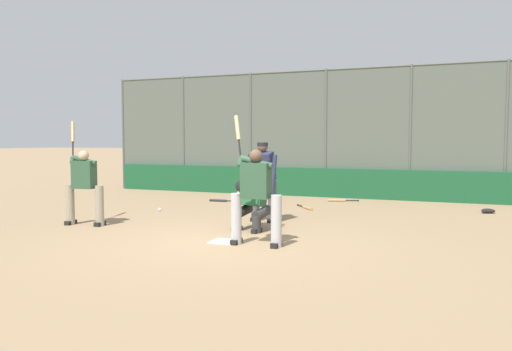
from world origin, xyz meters
The scene contains 15 objects.
ground_plane centered at (0.00, 0.00, 0.00)m, with size 160.00×160.00×0.00m, color #9E7F5B.
home_plate_marker centered at (0.00, 0.00, 0.01)m, with size 0.43×0.43×0.01m, color white.
backstop_fence centered at (0.00, -7.15, 1.98)m, with size 14.55×0.08×3.79m.
padding_wall centered at (0.00, -7.05, 0.43)m, with size 14.18×0.18×0.86m, color #19512D.
bleachers_beyond centered at (0.57, -10.00, 0.59)m, with size 10.13×3.05×1.80m.
batter_at_plate centered at (-0.59, 0.07, 0.84)m, with size 1.01×0.60×2.12m.
catcher_behind_plate centered at (-0.03, -1.15, 0.65)m, with size 0.68×0.83×1.25m.
umpire_home centered at (0.12, -2.15, 0.89)m, with size 0.67×0.44×1.66m.
batter_on_deck centered at (3.29, -0.48, 0.81)m, with size 1.03×0.59×2.09m.
spare_bat_near_backstop centered at (2.40, -4.88, 0.03)m, with size 0.87×0.11×0.07m.
spare_bat_by_padding centered at (0.86, -4.94, 0.03)m, with size 0.42×0.86×0.07m.
spare_bat_third_base_side centered at (-0.64, -6.11, 0.03)m, with size 0.82×0.33×0.07m.
spare_bat_first_base_side centered at (-0.20, -4.35, 0.03)m, with size 0.60×0.72×0.07m.
fielding_glove_on_dirt centered at (-4.32, -5.19, 0.05)m, with size 0.30×0.23×0.11m.
baseball_loose centered at (2.97, -2.72, 0.04)m, with size 0.07×0.07×0.07m, color white.
Camera 1 is at (-3.50, 7.46, 1.70)m, focal length 35.00 mm.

